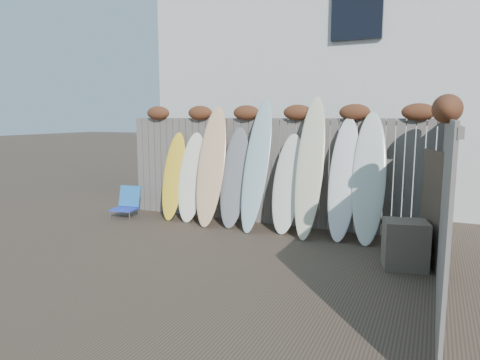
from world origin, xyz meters
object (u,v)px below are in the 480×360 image
at_px(beach_chair, 127,203).
at_px(lattice_panel, 435,211).
at_px(wooden_crate, 405,244).
at_px(surfboard_0, 174,176).

bearing_deg(beach_chair, lattice_panel, -7.02).
xyz_separation_m(beach_chair, wooden_crate, (5.37, -0.85, 0.04)).
height_order(lattice_panel, surfboard_0, surfboard_0).
bearing_deg(surfboard_0, beach_chair, -169.24).
distance_m(wooden_crate, surfboard_0, 4.59).
relative_size(beach_chair, surfboard_0, 0.34).
distance_m(beach_chair, wooden_crate, 5.44).
height_order(beach_chair, surfboard_0, surfboard_0).
distance_m(lattice_panel, surfboard_0, 4.86).
relative_size(wooden_crate, surfboard_0, 0.36).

